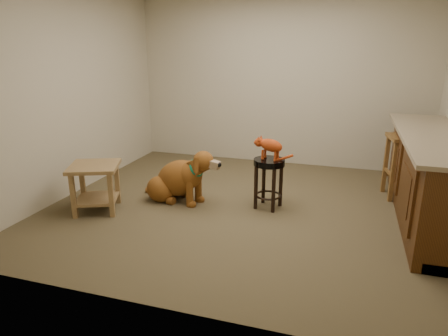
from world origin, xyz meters
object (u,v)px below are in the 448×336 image
(tabby_kitten, at_px, (269,146))
(golden_retriever, at_px, (179,179))
(side_table, at_px, (95,181))
(wood_stool, at_px, (404,166))
(padded_stool, at_px, (269,173))

(tabby_kitten, bearing_deg, golden_retriever, -161.94)
(side_table, bearing_deg, golden_retriever, 36.04)
(golden_retriever, relative_size, tabby_kitten, 2.36)
(wood_stool, height_order, golden_retriever, wood_stool)
(side_table, distance_m, golden_retriever, 0.96)
(padded_stool, relative_size, side_table, 0.85)
(wood_stool, distance_m, side_table, 3.68)
(side_table, relative_size, tabby_kitten, 1.47)
(padded_stool, bearing_deg, golden_retriever, -174.26)
(side_table, xyz_separation_m, golden_retriever, (0.77, 0.56, -0.09))
(padded_stool, height_order, side_table, padded_stool)
(padded_stool, relative_size, golden_retriever, 0.53)
(golden_retriever, bearing_deg, padded_stool, 18.52)
(tabby_kitten, bearing_deg, side_table, -147.82)
(wood_stool, bearing_deg, padded_stool, -151.51)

